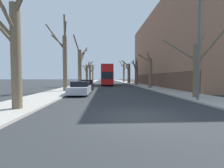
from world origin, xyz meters
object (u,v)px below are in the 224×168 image
Objects in this scene: street_tree_right_1 at (150,71)px; lamp_post at (198,38)px; street_tree_right_3 at (129,72)px; street_tree_left_0 at (15,47)px; street_tree_left_1 at (64,59)px; parked_car_1 at (87,85)px; street_tree_left_2 at (80,65)px; street_tree_left_3 at (87,73)px; street_tree_left_4 at (90,73)px; street_tree_right_2 at (136,73)px; street_tree_right_0 at (196,66)px; double_decker_bus at (107,74)px; parked_car_0 at (80,88)px; street_tree_right_4 at (124,72)px; street_tree_left_5 at (93,72)px.

street_tree_right_1 is 0.73× the size of lamp_post.
street_tree_left_0 is at bearing -107.89° from street_tree_right_3.
street_tree_left_1 is 2.27× the size of parked_car_1.
street_tree_left_0 is 0.79× the size of street_tree_left_2.
street_tree_left_4 is (-0.20, 11.07, 0.55)m from street_tree_left_3.
street_tree_right_2 reaches higher than parked_car_1.
double_decker_bus is at bearing 107.43° from street_tree_right_0.
street_tree_left_1 is 5.46m from parked_car_0.
double_decker_bus reaches higher than parked_car_1.
street_tree_right_4 is at bearing 75.96° from street_tree_left_0.
street_tree_right_2 is 23.53m from lamp_post.
street_tree_right_4 is at bearing 90.14° from street_tree_right_3.
street_tree_left_1 is at bearing -108.30° from street_tree_right_4.
parked_car_0 is 6.34m from parked_car_1.
street_tree_left_4 is at bearing -90.16° from street_tree_left_5.
parked_car_0 is (2.49, -3.47, -3.41)m from street_tree_left_1.
street_tree_left_4 is at bearing -159.50° from street_tree_right_4.
street_tree_right_0 is 0.87× the size of street_tree_right_2.
street_tree_right_0 is at bearing -89.83° from street_tree_right_4.
street_tree_left_3 is 0.98× the size of street_tree_left_4.
street_tree_left_2 is 6.97m from double_decker_bus.
street_tree_left_1 reaches higher than street_tree_right_3.
street_tree_right_4 is 0.72× the size of double_decker_bus.
street_tree_right_2 is at bearing 51.35° from parked_car_1.
street_tree_left_5 reaches higher than street_tree_left_3.
street_tree_left_0 is 11.75m from lamp_post.
street_tree_left_3 is at bearing 88.90° from street_tree_left_2.
street_tree_right_3 is at bearing 58.38° from double_decker_bus.
street_tree_left_1 reaches higher than parked_car_0.
lamp_post is (11.40, 2.57, 1.26)m from street_tree_left_0.
street_tree_right_1 is 0.77× the size of street_tree_right_4.
double_decker_bus is at bearing -72.63° from street_tree_left_4.
street_tree_right_1 is (12.21, -39.64, -1.28)m from street_tree_left_5.
street_tree_right_2 is (-0.02, 10.17, 0.14)m from street_tree_right_1.
street_tree_right_4 is 36.28m from parked_car_1.
street_tree_left_5 is at bearing 112.48° from street_tree_right_2.
lamp_post is at bearing -59.72° from street_tree_left_2.
street_tree_left_2 is 13.98m from street_tree_right_1.
street_tree_left_0 is 2.00× the size of parked_car_1.
street_tree_right_2 is at bearing 90.10° from street_tree_right_1.
street_tree_left_5 is at bearing 93.22° from parked_car_1.
street_tree_right_0 is 44.41m from street_tree_right_4.
street_tree_left_5 is 1.04× the size of lamp_post.
street_tree_right_1 is (12.34, 5.01, -1.29)m from street_tree_left_1.
lamp_post is at bearing -92.72° from street_tree_right_1.
street_tree_right_0 reaches higher than double_decker_bus.
street_tree_left_1 is 16.58m from double_decker_bus.
street_tree_left_5 is at bearing 89.83° from street_tree_left_1.
street_tree_left_5 is at bearing 100.55° from double_decker_bus.
parked_car_1 is (-10.08, 9.66, -2.05)m from street_tree_right_0.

